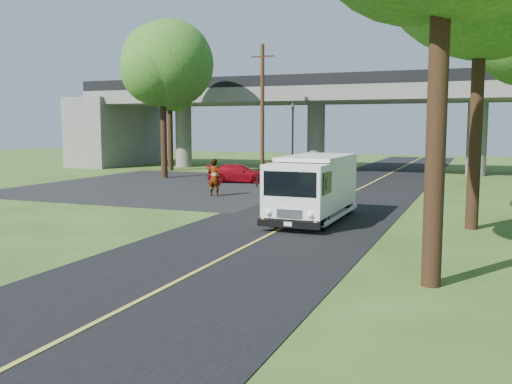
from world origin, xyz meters
The scene contains 12 objects.
ground centered at (0.00, 0.00, 0.00)m, with size 120.00×120.00×0.00m, color #314F1C.
road centered at (0.00, 10.00, 0.01)m, with size 7.00×90.00×0.02m, color black.
parking_lot centered at (-11.00, 18.00, 0.01)m, with size 16.00×18.00×0.01m, color black.
lane_line centered at (0.00, 10.00, 0.03)m, with size 0.12×90.00×0.01m, color gold.
overpass centered at (0.00, 32.00, 4.56)m, with size 54.00×10.00×7.30m.
traffic_signal centered at (-6.00, 26.00, 3.20)m, with size 0.18×0.22×5.20m.
utility_pole centered at (-7.50, 24.00, 4.59)m, with size 1.60×0.26×9.00m.
tree_left_lot centered at (-13.79, 21.84, 7.90)m, with size 5.60×5.50×10.50m.
tree_left_far centered at (-16.79, 27.84, 7.45)m, with size 5.26×5.16×9.89m.
step_van centered at (0.54, 8.56, 1.34)m, with size 2.21×5.91×2.47m.
red_sedan centered at (-7.92, 21.00, 0.59)m, with size 1.64×4.03×1.17m, color maroon.
pedestrian centered at (-6.26, 13.97, 0.97)m, with size 0.71×0.47×1.95m, color gray.
Camera 1 is at (6.49, -12.19, 3.62)m, focal length 40.00 mm.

